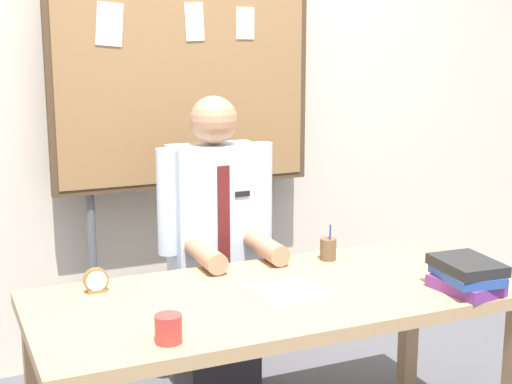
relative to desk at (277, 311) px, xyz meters
name	(u,v)px	position (x,y,z in m)	size (l,w,h in m)	color
back_wall	(172,101)	(0.00, 1.28, 0.70)	(6.40, 0.08, 2.70)	beige
desk	(277,311)	(0.00, 0.00, 0.00)	(1.86, 0.83, 0.73)	tan
person	(216,261)	(0.00, 0.66, 0.01)	(0.55, 0.56, 1.42)	#2D2D33
bulletin_board	(184,79)	(0.00, 1.08, 0.82)	(1.32, 0.09, 2.06)	#4C3823
book_stack	(467,275)	(0.66, -0.28, 0.14)	(0.23, 0.29, 0.12)	#72337F
open_notebook	(287,291)	(0.03, -0.02, 0.08)	(0.27, 0.23, 0.01)	silver
desk_clock	(96,281)	(-0.63, 0.27, 0.12)	(0.10, 0.04, 0.10)	olive
coffee_mug	(168,329)	(-0.52, -0.29, 0.12)	(0.09, 0.09, 0.09)	#B23833
pen_holder	(328,249)	(0.38, 0.28, 0.13)	(0.07, 0.07, 0.16)	brown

